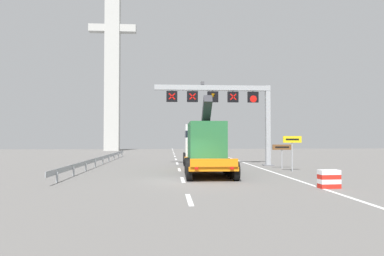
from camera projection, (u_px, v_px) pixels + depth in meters
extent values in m
plane|color=slate|center=(191.00, 181.00, 19.55)|extent=(112.00, 112.00, 0.00)
cube|color=silver|center=(189.00, 200.00, 13.53)|extent=(0.20, 2.60, 0.01)
cube|color=silver|center=(183.00, 180.00, 19.90)|extent=(0.20, 2.60, 0.01)
cube|color=silver|center=(179.00, 170.00, 26.28)|extent=(0.20, 2.60, 0.01)
cube|color=silver|center=(177.00, 163.00, 32.65)|extent=(0.20, 2.60, 0.01)
cube|color=silver|center=(176.00, 159.00, 39.02)|extent=(0.20, 2.60, 0.01)
cube|color=silver|center=(175.00, 156.00, 45.39)|extent=(0.20, 2.60, 0.01)
cube|color=silver|center=(174.00, 154.00, 51.76)|extent=(0.20, 2.60, 0.01)
cube|color=silver|center=(173.00, 152.00, 58.13)|extent=(0.20, 2.60, 0.01)
cube|color=silver|center=(173.00, 151.00, 64.50)|extent=(0.20, 2.60, 0.01)
cube|color=silver|center=(173.00, 150.00, 70.88)|extent=(0.20, 2.60, 0.01)
cube|color=silver|center=(172.00, 149.00, 77.25)|extent=(0.20, 2.60, 0.01)
cube|color=silver|center=(248.00, 164.00, 31.94)|extent=(0.20, 63.00, 0.01)
cube|color=#9EA0A5|center=(268.00, 125.00, 30.33)|extent=(0.40, 0.40, 7.14)
cube|color=slate|center=(268.00, 165.00, 30.23)|extent=(0.90, 0.90, 0.08)
cube|color=#9EA0A5|center=(213.00, 88.00, 30.09)|extent=(10.29, 0.44, 0.44)
cube|color=#4C4C51|center=(202.00, 83.00, 30.03)|extent=(0.28, 0.40, 0.28)
cube|color=black|center=(253.00, 97.00, 30.31)|extent=(0.96, 0.24, 0.95)
cube|color=#9EA0A5|center=(253.00, 91.00, 30.33)|extent=(0.08, 0.08, 0.16)
cone|color=red|center=(253.00, 99.00, 30.18)|extent=(0.61, 0.02, 0.61)
cube|color=black|center=(233.00, 97.00, 30.19)|extent=(0.96, 0.24, 0.95)
cube|color=#9EA0A5|center=(233.00, 91.00, 30.20)|extent=(0.08, 0.08, 0.16)
cube|color=red|center=(233.00, 97.00, 30.06)|extent=(0.59, 0.02, 0.59)
cube|color=red|center=(233.00, 97.00, 30.06)|extent=(0.59, 0.02, 0.59)
cube|color=black|center=(213.00, 97.00, 30.06)|extent=(0.96, 0.24, 0.95)
cube|color=#9EA0A5|center=(213.00, 91.00, 30.08)|extent=(0.08, 0.08, 0.16)
cone|color=orange|center=(213.00, 96.00, 29.94)|extent=(0.34, 0.34, 0.33)
cube|color=black|center=(192.00, 97.00, 29.94)|extent=(0.96, 0.24, 0.95)
cube|color=#9EA0A5|center=(192.00, 91.00, 29.95)|extent=(0.08, 0.08, 0.16)
cube|color=red|center=(193.00, 96.00, 29.81)|extent=(0.59, 0.02, 0.59)
cube|color=red|center=(193.00, 96.00, 29.81)|extent=(0.59, 0.02, 0.59)
cube|color=black|center=(172.00, 97.00, 29.81)|extent=(0.96, 0.24, 0.95)
cube|color=#9EA0A5|center=(172.00, 91.00, 29.83)|extent=(0.08, 0.08, 0.16)
cube|color=red|center=(172.00, 96.00, 29.68)|extent=(0.59, 0.02, 0.59)
cube|color=red|center=(172.00, 96.00, 29.68)|extent=(0.59, 0.02, 0.59)
cube|color=orange|center=(206.00, 162.00, 23.97)|extent=(3.05, 10.46, 0.24)
cube|color=orange|center=(214.00, 163.00, 18.71)|extent=(2.66, 0.14, 0.44)
cylinder|color=black|center=(189.00, 171.00, 19.41)|extent=(0.35, 1.11, 1.10)
cylinder|color=black|center=(236.00, 171.00, 19.53)|extent=(0.35, 1.11, 1.10)
cylinder|color=black|center=(189.00, 170.00, 20.46)|extent=(0.35, 1.11, 1.10)
cylinder|color=black|center=(233.00, 169.00, 20.58)|extent=(0.35, 1.11, 1.10)
cylinder|color=black|center=(188.00, 168.00, 21.51)|extent=(0.35, 1.11, 1.10)
cylinder|color=black|center=(230.00, 168.00, 21.63)|extent=(0.35, 1.11, 1.10)
cylinder|color=black|center=(187.00, 167.00, 22.55)|extent=(0.35, 1.11, 1.10)
cylinder|color=black|center=(228.00, 167.00, 22.67)|extent=(0.35, 1.11, 1.10)
cylinder|color=black|center=(187.00, 165.00, 23.60)|extent=(0.35, 1.11, 1.10)
cylinder|color=black|center=(226.00, 165.00, 23.72)|extent=(0.35, 1.11, 1.10)
cube|color=silver|center=(199.00, 142.00, 31.10)|extent=(2.65, 3.26, 3.10)
cube|color=black|center=(199.00, 134.00, 31.12)|extent=(2.68, 3.28, 0.60)
cylinder|color=black|center=(185.00, 158.00, 31.87)|extent=(0.37, 1.11, 1.10)
cylinder|color=black|center=(212.00, 158.00, 31.99)|extent=(0.37, 1.11, 1.10)
cylinder|color=black|center=(186.00, 160.00, 29.88)|extent=(0.37, 1.11, 1.10)
cylinder|color=black|center=(215.00, 160.00, 29.99)|extent=(0.37, 1.11, 1.10)
cube|color=#236638|center=(205.00, 142.00, 24.41)|extent=(2.52, 5.78, 2.70)
cube|color=#2D2D33|center=(206.00, 114.00, 23.61)|extent=(0.63, 2.96, 2.29)
cube|color=red|center=(196.00, 168.00, 18.61)|extent=(0.20, 0.06, 0.12)
cube|color=red|center=(232.00, 168.00, 18.70)|extent=(0.20, 0.06, 0.12)
cylinder|color=#9EA0A5|center=(292.00, 154.00, 24.89)|extent=(0.10, 0.10, 2.59)
cube|color=yellow|center=(292.00, 139.00, 24.86)|extent=(1.37, 0.06, 0.48)
cube|color=black|center=(292.00, 139.00, 24.83)|extent=(0.99, 0.01, 0.12)
cylinder|color=#9EA0A5|center=(282.00, 156.00, 27.43)|extent=(0.10, 0.10, 1.93)
cube|color=brown|center=(282.00, 147.00, 27.39)|extent=(1.58, 0.06, 0.43)
cube|color=black|center=(282.00, 147.00, 27.36)|extent=(1.14, 0.01, 0.12)
cube|color=red|center=(329.00, 186.00, 16.64)|extent=(1.03, 0.56, 0.23)
cube|color=white|center=(329.00, 181.00, 16.64)|extent=(1.03, 0.56, 0.22)
cube|color=red|center=(329.00, 177.00, 16.65)|extent=(1.03, 0.56, 0.23)
cube|color=white|center=(329.00, 172.00, 16.66)|extent=(1.03, 0.56, 0.23)
cube|color=#999EA3|center=(102.00, 158.00, 31.67)|extent=(0.04, 29.30, 0.32)
cube|color=#999EA3|center=(57.00, 177.00, 18.68)|extent=(0.10, 0.10, 0.60)
cube|color=#999EA3|center=(74.00, 171.00, 21.92)|extent=(0.10, 0.10, 0.60)
cube|color=#999EA3|center=(86.00, 167.00, 25.17)|extent=(0.10, 0.10, 0.60)
cube|color=#999EA3|center=(95.00, 164.00, 28.42)|extent=(0.10, 0.10, 0.60)
cube|color=#999EA3|center=(103.00, 161.00, 31.66)|extent=(0.10, 0.10, 0.60)
cube|color=#999EA3|center=(109.00, 159.00, 34.91)|extent=(0.10, 0.10, 0.60)
cube|color=#999EA3|center=(114.00, 157.00, 38.16)|extent=(0.10, 0.10, 0.60)
cube|color=#999EA3|center=(118.00, 156.00, 41.40)|extent=(0.10, 0.10, 0.60)
cube|color=#999EA3|center=(122.00, 154.00, 44.65)|extent=(0.10, 0.10, 0.60)
cube|color=#B7B7B2|center=(113.00, 52.00, 65.82)|extent=(2.80, 2.00, 38.13)
cube|color=#B7B7B2|center=(113.00, 29.00, 65.95)|extent=(9.00, 1.60, 1.40)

